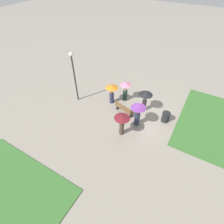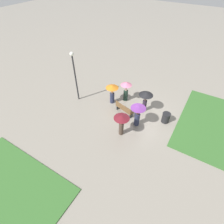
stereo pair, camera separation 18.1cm
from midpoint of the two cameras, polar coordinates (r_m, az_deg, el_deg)
ground_plane at (r=14.31m, az=10.36°, el=-0.68°), size 90.00×90.00×0.00m
lawn_patch_near at (r=15.42m, az=32.90°, el=-4.42°), size 6.16×7.51×0.06m
park_bench at (r=13.87m, az=4.30°, el=0.99°), size 1.67×0.85×0.90m
lamp_post at (r=14.35m, az=-11.81°, el=13.01°), size 0.32×0.32×4.32m
trash_bin at (r=13.83m, az=17.51°, el=-1.77°), size 0.62×0.62×0.81m
crowd_person_orange at (r=14.48m, az=0.41°, el=7.05°), size 1.05×1.05×1.75m
crowd_person_maroon at (r=11.74m, az=3.58°, el=-2.94°), size 1.08×1.08×1.74m
crowd_person_purple at (r=12.55m, az=8.83°, el=-0.07°), size 1.08×1.08×1.84m
crowd_person_pink at (r=14.82m, az=4.96°, el=7.74°), size 0.94×0.94×1.82m
crowd_person_black at (r=13.83m, az=11.30°, el=4.78°), size 1.09×1.09×1.81m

